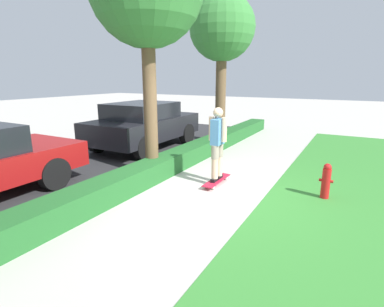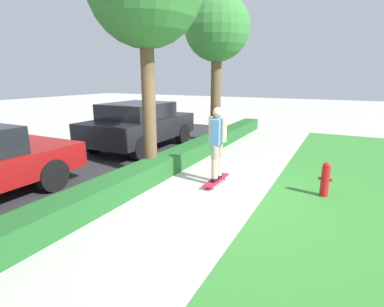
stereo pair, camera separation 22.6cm
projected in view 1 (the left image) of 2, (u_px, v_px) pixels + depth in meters
ground_plane at (212, 194)px, 6.15m from camera, size 60.00×60.00×0.00m
grass_lawn_strip at (383, 228)px, 4.74m from camera, size 16.64×4.00×0.01m
street_asphalt at (72, 165)px, 8.13m from camera, size 16.64×5.00×0.01m
hedge_row at (149, 172)px, 6.85m from camera, size 16.64×0.60×0.45m
skateboard at (217, 180)px, 6.72m from camera, size 1.04×0.24×0.10m
skater_person at (217, 142)px, 6.50m from camera, size 0.49×0.41×1.61m
tree_far at (222, 30)px, 10.20m from camera, size 2.25×2.25×5.10m
parked_car_middle at (144, 124)px, 10.01m from camera, size 4.10×2.07×1.52m
fire_hydrant at (326, 181)px, 5.85m from camera, size 0.16×0.26×0.72m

